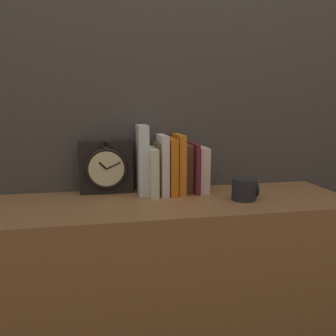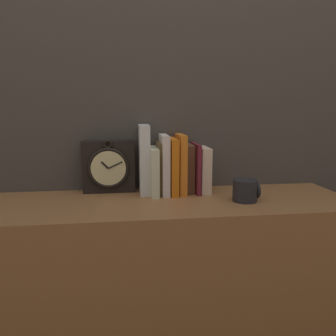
# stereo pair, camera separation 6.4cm
# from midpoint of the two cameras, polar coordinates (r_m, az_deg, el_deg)

# --- Properties ---
(wall_back) EXTENTS (6.00, 0.05, 2.60)m
(wall_back) POSITION_cam_midpoint_polar(r_m,az_deg,el_deg) (1.32, -3.28, 16.10)
(wall_back) COLOR #47423D
(wall_back) RESTS_ON ground_plane
(bookshelf) EXTENTS (1.31, 0.39, 0.85)m
(bookshelf) POSITION_cam_midpoint_polar(r_m,az_deg,el_deg) (1.33, -1.50, -23.67)
(bookshelf) COLOR #936038
(bookshelf) RESTS_ON ground_plane
(clock) EXTENTS (0.20, 0.07, 0.20)m
(clock) POSITION_cam_midpoint_polar(r_m,az_deg,el_deg) (1.26, -12.11, 0.11)
(clock) COLOR black
(clock) RESTS_ON bookshelf
(book_slot0_white) EXTENTS (0.04, 0.13, 0.26)m
(book_slot0_white) POSITION_cam_midpoint_polar(r_m,az_deg,el_deg) (1.23, -5.95, 1.46)
(book_slot0_white) COLOR white
(book_slot0_white) RESTS_ON bookshelf
(book_slot1_cream) EXTENTS (0.03, 0.16, 0.17)m
(book_slot1_cream) POSITION_cam_midpoint_polar(r_m,az_deg,el_deg) (1.22, -4.28, -0.53)
(book_slot1_cream) COLOR beige
(book_slot1_cream) RESTS_ON bookshelf
(book_slot2_brown) EXTENTS (0.01, 0.13, 0.19)m
(book_slot2_brown) POSITION_cam_midpoint_polar(r_m,az_deg,el_deg) (1.23, -3.40, 0.02)
(book_slot2_brown) COLOR brown
(book_slot2_brown) RESTS_ON bookshelf
(book_slot3_white) EXTENTS (0.03, 0.15, 0.22)m
(book_slot3_white) POSITION_cam_midpoint_polar(r_m,az_deg,el_deg) (1.23, -2.40, 0.63)
(book_slot3_white) COLOR silver
(book_slot3_white) RESTS_ON bookshelf
(book_slot4_orange) EXTENTS (0.03, 0.15, 0.21)m
(book_slot4_orange) POSITION_cam_midpoint_polar(r_m,az_deg,el_deg) (1.23, -0.98, 0.36)
(book_slot4_orange) COLOR orange
(book_slot4_orange) RESTS_ON bookshelf
(book_slot5_orange) EXTENTS (0.03, 0.14, 0.22)m
(book_slot5_orange) POSITION_cam_midpoint_polar(r_m,az_deg,el_deg) (1.24, 0.44, 0.77)
(book_slot5_orange) COLOR orange
(book_slot5_orange) RESTS_ON bookshelf
(book_slot6_brown) EXTENTS (0.03, 0.11, 0.18)m
(book_slot6_brown) POSITION_cam_midpoint_polar(r_m,az_deg,el_deg) (1.26, 1.68, 0.03)
(book_slot6_brown) COLOR brown
(book_slot6_brown) RESTS_ON bookshelf
(book_slot7_maroon) EXTENTS (0.01, 0.14, 0.19)m
(book_slot7_maroon) POSITION_cam_midpoint_polar(r_m,az_deg,el_deg) (1.25, 3.01, 0.06)
(book_slot7_maroon) COLOR maroon
(book_slot7_maroon) RESTS_ON bookshelf
(book_slot8_cream) EXTENTS (0.04, 0.13, 0.17)m
(book_slot8_cream) POSITION_cam_midpoint_polar(r_m,az_deg,el_deg) (1.27, 4.29, -0.18)
(book_slot8_cream) COLOR beige
(book_slot8_cream) RESTS_ON bookshelf
(mug) EXTENTS (0.09, 0.08, 0.08)m
(mug) POSITION_cam_midpoint_polar(r_m,az_deg,el_deg) (1.17, 11.70, -3.67)
(mug) COLOR #232328
(mug) RESTS_ON bookshelf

